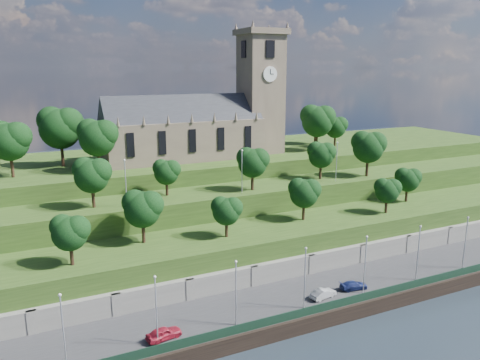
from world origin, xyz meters
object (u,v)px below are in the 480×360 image
car_left (164,333)px  car_middle (323,293)px  church (204,121)px  car_right (354,285)px

car_left → car_middle: bearing=-98.6°
church → car_middle: bearing=-88.4°
car_left → car_middle: 22.99m
car_right → church: bearing=17.9°
car_left → car_right: car_left is taller
car_left → church: bearing=-36.6°
car_middle → car_left: bearing=81.4°
car_left → car_middle: car_left is taller
car_middle → car_right: (5.52, 0.29, -0.05)m
church → car_left: 51.82m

